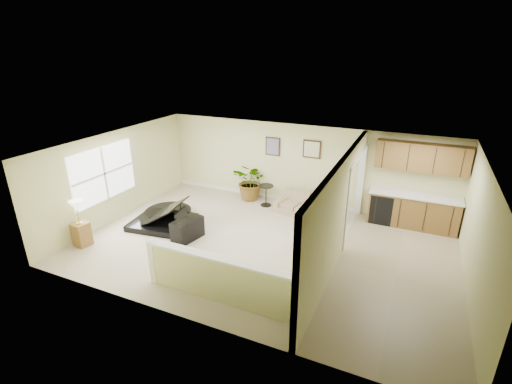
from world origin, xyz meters
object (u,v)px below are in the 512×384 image
at_px(piano_bench, 187,229).
at_px(palm_plant, 251,182).
at_px(small_plant, 340,214).
at_px(loveseat, 299,204).
at_px(lamp_stand, 80,227).
at_px(piano, 163,202).
at_px(accent_table, 266,193).

relative_size(piano_bench, palm_plant, 0.67).
bearing_deg(small_plant, loveseat, 176.24).
height_order(piano_bench, lamp_stand, lamp_stand).
bearing_deg(piano, lamp_stand, -127.72).
height_order(palm_plant, small_plant, palm_plant).
relative_size(loveseat, palm_plant, 1.20).
bearing_deg(small_plant, lamp_stand, -144.68).
bearing_deg(piano_bench, piano, 154.74).
relative_size(palm_plant, small_plant, 2.24).
height_order(loveseat, accent_table, loveseat).
distance_m(accent_table, small_plant, 2.38).
bearing_deg(loveseat, lamp_stand, -124.27).
xyz_separation_m(small_plant, lamp_stand, (-5.60, -3.97, 0.27)).
distance_m(piano, piano_bench, 1.31).
relative_size(piano_bench, lamp_stand, 0.70).
xyz_separation_m(accent_table, palm_plant, (-0.62, 0.26, 0.18)).
xyz_separation_m(piano, loveseat, (3.26, 2.18, -0.34)).
relative_size(loveseat, lamp_stand, 1.24).
bearing_deg(piano_bench, accent_table, 70.45).
relative_size(accent_table, palm_plant, 0.54).
height_order(piano, piano_bench, piano).
relative_size(piano, palm_plant, 1.65).
height_order(accent_table, small_plant, accent_table).
xyz_separation_m(piano_bench, lamp_stand, (-2.24, -1.33, 0.23)).
bearing_deg(loveseat, piano, -133.43).
height_order(accent_table, lamp_stand, lamp_stand).
distance_m(piano_bench, palm_plant, 3.13).
xyz_separation_m(piano, palm_plant, (1.53, 2.55, -0.02)).
distance_m(piano, accent_table, 3.14).
distance_m(piano_bench, loveseat, 3.45).
relative_size(piano, loveseat, 1.38).
relative_size(piano_bench, accent_table, 1.25).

